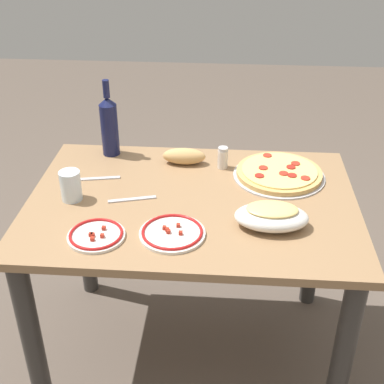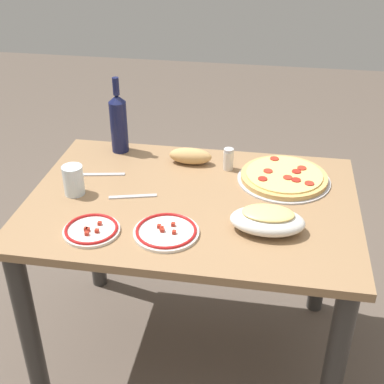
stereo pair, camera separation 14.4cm
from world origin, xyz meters
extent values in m
plane|color=brown|center=(0.00, 0.00, 0.00)|extent=(8.00, 8.00, 0.00)
cube|color=#93704C|center=(0.00, 0.00, 0.73)|extent=(1.16, 0.81, 0.03)
cylinder|color=#33302D|center=(-0.52, -0.35, 0.36)|extent=(0.07, 0.07, 0.72)
cylinder|color=#33302D|center=(0.52, -0.35, 0.36)|extent=(0.07, 0.07, 0.72)
cylinder|color=#33302D|center=(-0.52, 0.35, 0.36)|extent=(0.07, 0.07, 0.72)
cylinder|color=#33302D|center=(0.52, 0.35, 0.36)|extent=(0.07, 0.07, 0.72)
cylinder|color=#B7B7BC|center=(0.32, 0.19, 0.75)|extent=(0.35, 0.35, 0.01)
cylinder|color=tan|center=(0.32, 0.19, 0.76)|extent=(0.32, 0.32, 0.02)
cylinder|color=#EACC75|center=(0.32, 0.19, 0.77)|extent=(0.28, 0.28, 0.01)
cylinder|color=maroon|center=(0.36, 0.14, 0.78)|extent=(0.03, 0.03, 0.00)
cylinder|color=#B22D1E|center=(0.41, 0.13, 0.78)|extent=(0.03, 0.03, 0.00)
cylinder|color=#B22D1E|center=(0.28, 0.30, 0.78)|extent=(0.03, 0.03, 0.00)
cylinder|color=#B22D1E|center=(0.33, 0.16, 0.78)|extent=(0.03, 0.03, 0.00)
cylinder|color=#B22D1E|center=(0.38, 0.24, 0.78)|extent=(0.03, 0.03, 0.00)
cylinder|color=#B22D1E|center=(0.26, 0.20, 0.78)|extent=(0.03, 0.03, 0.00)
cylinder|color=maroon|center=(0.24, 0.13, 0.78)|extent=(0.03, 0.03, 0.00)
cylinder|color=maroon|center=(0.36, 0.21, 0.78)|extent=(0.03, 0.03, 0.00)
ellipsoid|color=white|center=(0.27, -0.15, 0.78)|extent=(0.24, 0.15, 0.07)
ellipsoid|color=#AD2819|center=(0.27, -0.15, 0.79)|extent=(0.20, 0.12, 0.03)
ellipsoid|color=#EACC75|center=(0.27, -0.15, 0.81)|extent=(0.17, 0.10, 0.02)
cylinder|color=#141942|center=(-0.36, 0.33, 0.85)|extent=(0.07, 0.07, 0.21)
cone|color=#141942|center=(-0.36, 0.33, 0.97)|extent=(0.07, 0.07, 0.03)
cylinder|color=#141942|center=(-0.36, 0.33, 1.02)|extent=(0.03, 0.03, 0.07)
cylinder|color=silver|center=(-0.42, -0.03, 0.80)|extent=(0.07, 0.07, 0.11)
cylinder|color=white|center=(-0.05, -0.22, 0.75)|extent=(0.21, 0.21, 0.01)
torus|color=red|center=(-0.05, -0.22, 0.76)|extent=(0.20, 0.20, 0.01)
cube|color=#AD2819|center=(-0.03, -0.19, 0.76)|extent=(0.01, 0.01, 0.01)
cube|color=#AD2819|center=(-0.06, -0.22, 0.76)|extent=(0.01, 0.01, 0.01)
cube|color=#AD2819|center=(-0.06, -0.23, 0.76)|extent=(0.01, 0.01, 0.01)
cube|color=#AD2819|center=(-0.02, -0.23, 0.76)|extent=(0.01, 0.01, 0.01)
cube|color=#AD2819|center=(-0.07, -0.21, 0.76)|extent=(0.01, 0.01, 0.01)
cylinder|color=white|center=(-0.28, -0.25, 0.75)|extent=(0.18, 0.18, 0.01)
torus|color=red|center=(-0.28, -0.25, 0.76)|extent=(0.17, 0.17, 0.01)
cube|color=#AD2819|center=(-0.29, -0.26, 0.76)|extent=(0.01, 0.01, 0.01)
cube|color=#AD2819|center=(-0.27, -0.22, 0.76)|extent=(0.01, 0.01, 0.01)
cube|color=#AD2819|center=(-0.26, -0.26, 0.76)|extent=(0.01, 0.01, 0.01)
cube|color=#AD2819|center=(-0.29, -0.28, 0.76)|extent=(0.01, 0.01, 0.01)
cube|color=#AD2819|center=(-0.30, -0.26, 0.76)|extent=(0.01, 0.01, 0.01)
ellipsoid|color=tan|center=(-0.05, 0.27, 0.78)|extent=(0.17, 0.07, 0.06)
cylinder|color=silver|center=(0.10, 0.25, 0.78)|extent=(0.04, 0.04, 0.07)
cylinder|color=#B7B7BC|center=(0.10, 0.25, 0.83)|extent=(0.04, 0.04, 0.01)
cube|color=#B7B7BC|center=(-0.37, 0.12, 0.75)|extent=(0.17, 0.05, 0.00)
cube|color=#B7B7BC|center=(-0.21, -0.02, 0.75)|extent=(0.17, 0.06, 0.00)
camera|label=1|loc=(0.12, -1.58, 1.72)|focal=49.32mm
camera|label=2|loc=(0.26, -1.56, 1.72)|focal=49.32mm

